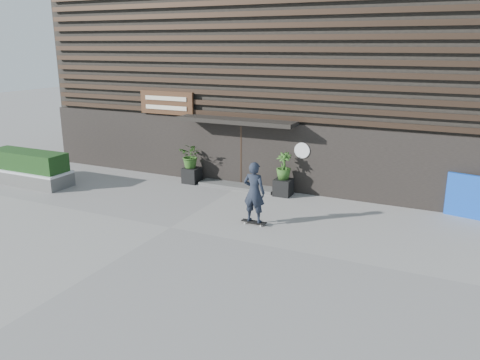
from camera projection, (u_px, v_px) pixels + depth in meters
The scene contains 12 objects.
ground at pixel (170, 228), 14.21m from camera, with size 80.00×80.00×0.00m, color gray.
entrance_step at pixel (238, 186), 18.19m from camera, with size 3.00×0.80×0.12m, color #4E4E4C.
planter_pot_left at pixel (192, 175), 18.73m from camera, with size 0.60×0.60×0.60m, color black.
bamboo_left at pixel (191, 156), 18.52m from camera, with size 0.86×0.75×0.96m, color #2D591E.
planter_pot_right at pixel (283, 187), 17.16m from camera, with size 0.60×0.60×0.60m, color black.
bamboo_right at pixel (284, 166), 16.95m from camera, with size 0.54×0.54×0.96m, color #2D591E.
raised_bed at pixel (30, 177), 18.62m from camera, with size 3.50×1.20×0.50m, color #52524F.
snow_layer at pixel (29, 170), 18.54m from camera, with size 3.50×1.20×0.08m, color silver.
hedge at pixel (28, 160), 18.44m from camera, with size 3.30×1.00×0.70m, color #163714.
blue_tarp at pixel (471, 197), 14.81m from camera, with size 1.47×0.12×1.37m, color #0D3DB4.
building at pixel (289, 72), 21.77m from camera, with size 18.00×11.00×8.00m.
skateboarder at pixel (254, 192), 14.19m from camera, with size 0.78×0.44×1.93m.
Camera 1 is at (7.59, -11.10, 5.22)m, focal length 36.00 mm.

